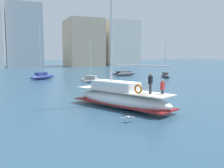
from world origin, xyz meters
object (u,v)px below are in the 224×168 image
(moored_sloop_near, at_px, (166,75))
(moored_cutter_left, at_px, (92,79))
(moored_cutter_right, at_px, (42,76))
(moored_catamaran, at_px, (124,73))
(main_sailboat, at_px, (121,97))
(seagull, at_px, (128,117))

(moored_sloop_near, xyz_separation_m, moored_cutter_left, (-15.94, -2.32, 0.02))
(moored_sloop_near, bearing_deg, moored_cutter_right, 165.43)
(moored_catamaran, distance_m, moored_cutter_right, 17.32)
(main_sailboat, xyz_separation_m, moored_cutter_left, (4.29, 19.79, -0.41))
(moored_catamaran, distance_m, seagull, 38.00)
(moored_catamaran, xyz_separation_m, seagull, (-16.50, -34.23, -0.20))
(moored_cutter_left, bearing_deg, moored_sloop_near, 8.29)
(main_sailboat, bearing_deg, moored_cutter_left, 77.78)
(moored_cutter_left, height_order, moored_cutter_right, moored_cutter_right)
(moored_catamaran, relative_size, seagull, 6.89)
(moored_sloop_near, xyz_separation_m, moored_cutter_right, (-22.57, 5.87, 0.15))
(main_sailboat, relative_size, moored_sloop_near, 1.93)
(moored_catamaran, height_order, moored_cutter_right, moored_cutter_right)
(main_sailboat, distance_m, seagull, 4.78)
(moored_sloop_near, relative_size, seagull, 7.35)
(main_sailboat, relative_size, moored_catamaran, 2.06)
(moored_sloop_near, relative_size, moored_cutter_right, 0.70)
(moored_sloop_near, relative_size, moored_cutter_left, 1.00)
(moored_sloop_near, bearing_deg, main_sailboat, -132.46)
(moored_cutter_left, distance_m, moored_cutter_right, 10.53)
(moored_cutter_left, bearing_deg, moored_catamaran, 43.23)
(main_sailboat, distance_m, moored_catamaran, 33.28)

